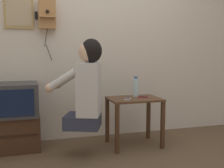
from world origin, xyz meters
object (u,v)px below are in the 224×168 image
wall_phone_antique (47,14)px  cell_phone_held (127,99)px  cell_phone_spare (143,97)px  water_bottle (136,87)px  television (13,100)px  person (87,85)px  framed_picture (19,9)px

wall_phone_antique → cell_phone_held: 1.37m
cell_phone_spare → water_bottle: 0.15m
cell_phone_held → television: bearing=-164.8°
person → wall_phone_antique: wall_phone_antique is taller
person → television: bearing=83.0°
television → framed_picture: (0.09, 0.23, 1.01)m
television → cell_phone_held: (1.24, -0.30, -0.00)m
person → wall_phone_antique: size_ratio=1.24×
television → water_bottle: water_bottle is taller
framed_picture → water_bottle: size_ratio=1.81×
person → cell_phone_held: 0.54m
television → framed_picture: size_ratio=1.24×
person → cell_phone_spare: (0.71, 0.19, -0.19)m
television → cell_phone_spare: (1.47, -0.22, -0.00)m
cell_phone_held → cell_phone_spare: (0.22, 0.08, 0.00)m
cell_phone_spare → television: bearing=105.3°
framed_picture → water_bottle: 1.64m
water_bottle → cell_phone_spare: bearing=-50.8°
framed_picture → person: bearing=-44.0°
framed_picture → cell_phone_held: 1.62m
person → framed_picture: framed_picture is taller
television → water_bottle: (1.40, -0.14, 0.11)m
cell_phone_held → cell_phone_spare: 0.24m
person → wall_phone_antique: 1.04m
water_bottle → television: bearing=174.2°
wall_phone_antique → framed_picture: framed_picture is taller
television → wall_phone_antique: 1.07m
cell_phone_spare → cell_phone_held: bearing=133.2°
cell_phone_spare → water_bottle: water_bottle is taller
water_bottle → person: bearing=-157.6°
framed_picture → cell_phone_held: size_ratio=3.17×
person → cell_phone_held: bearing=-55.6°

